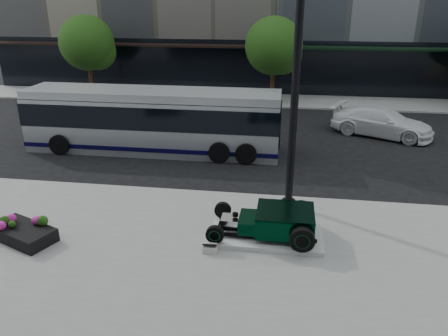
# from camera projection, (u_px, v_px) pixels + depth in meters

# --- Properties ---
(ground) EXTENTS (120.00, 120.00, 0.00)m
(ground) POSITION_uv_depth(u_px,v_px,m) (233.00, 175.00, 18.29)
(ground) COLOR black
(ground) RESTS_ON ground
(sidewalk_far) EXTENTS (70.00, 4.00, 0.12)m
(sidewalk_far) POSITION_uv_depth(u_px,v_px,m) (258.00, 100.00, 31.14)
(sidewalk_far) COLOR gray
(sidewalk_far) RESTS_ON ground
(street_trees) EXTENTS (29.80, 3.80, 5.70)m
(street_trees) POSITION_uv_depth(u_px,v_px,m) (276.00, 48.00, 28.77)
(street_trees) COLOR black
(street_trees) RESTS_ON sidewalk_far
(display_plinth) EXTENTS (3.40, 1.80, 0.15)m
(display_plinth) POSITION_uv_depth(u_px,v_px,m) (266.00, 235.00, 13.33)
(display_plinth) COLOR silver
(display_plinth) RESTS_ON sidewalk_near
(hot_rod) EXTENTS (3.22, 2.00, 0.81)m
(hot_rod) POSITION_uv_depth(u_px,v_px,m) (278.00, 221.00, 13.10)
(hot_rod) COLOR black
(hot_rod) RESTS_ON display_plinth
(info_plaque) EXTENTS (0.40, 0.30, 0.31)m
(info_plaque) POSITION_uv_depth(u_px,v_px,m) (210.00, 248.00, 12.55)
(info_plaque) COLOR silver
(info_plaque) RESTS_ON sidewalk_near
(lamppost) EXTENTS (0.47, 0.47, 8.56)m
(lamppost) POSITION_uv_depth(u_px,v_px,m) (295.00, 94.00, 13.93)
(lamppost) COLOR black
(lamppost) RESTS_ON sidewalk_near
(flower_planter) EXTENTS (2.27, 1.71, 0.66)m
(flower_planter) POSITION_uv_depth(u_px,v_px,m) (23.00, 232.00, 13.16)
(flower_planter) COLOR black
(flower_planter) RESTS_ON sidewalk_near
(transit_bus) EXTENTS (12.12, 2.88, 2.92)m
(transit_bus) POSITION_uv_depth(u_px,v_px,m) (153.00, 120.00, 20.74)
(transit_bus) COLOR #A8ADB2
(transit_bus) RESTS_ON ground
(white_sedan) EXTENTS (5.64, 4.10, 1.52)m
(white_sedan) POSITION_uv_depth(u_px,v_px,m) (382.00, 122.00, 23.16)
(white_sedan) COLOR white
(white_sedan) RESTS_ON ground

